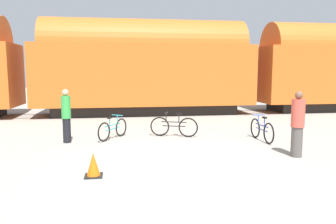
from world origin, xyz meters
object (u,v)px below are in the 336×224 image
(bicycle_teal, at_px, (113,129))
(bicycle_black, at_px, (174,126))
(person_in_red, at_px, (298,124))
(bicycle_blue, at_px, (262,130))
(traffic_cone, at_px, (93,166))
(person_in_green, at_px, (66,115))
(freight_train, at_px, (145,65))

(bicycle_teal, xyz_separation_m, bicycle_black, (2.18, 0.06, 0.02))
(bicycle_black, height_order, person_in_red, person_in_red)
(bicycle_blue, bearing_deg, traffic_cone, -150.68)
(person_in_green, bearing_deg, bicycle_blue, 162.91)
(bicycle_teal, relative_size, traffic_cone, 2.55)
(person_in_red, height_order, person_in_green, person_in_red)
(freight_train, relative_size, person_in_green, 20.44)
(bicycle_teal, height_order, person_in_red, person_in_red)
(bicycle_teal, bearing_deg, traffic_cone, -95.20)
(bicycle_teal, distance_m, bicycle_black, 2.18)
(freight_train, height_order, bicycle_blue, freight_train)
(traffic_cone, bearing_deg, freight_train, 78.89)
(bicycle_blue, height_order, person_in_red, person_in_red)
(bicycle_black, distance_m, traffic_cone, 4.89)
(bicycle_blue, bearing_deg, person_in_green, 173.88)
(person_in_green, bearing_deg, freight_train, -126.23)
(bicycle_teal, distance_m, bicycle_blue, 5.14)
(bicycle_black, relative_size, person_in_green, 0.94)
(freight_train, distance_m, bicycle_blue, 8.49)
(bicycle_teal, xyz_separation_m, bicycle_blue, (5.03, -1.08, 0.02))
(bicycle_teal, xyz_separation_m, traffic_cone, (-0.37, -4.11, -0.10))
(freight_train, relative_size, bicycle_teal, 25.99)
(person_in_red, relative_size, person_in_green, 1.03)
(freight_train, xyz_separation_m, bicycle_black, (0.49, -6.33, -2.30))
(bicycle_blue, relative_size, person_in_green, 0.96)
(freight_train, relative_size, bicycle_black, 21.81)
(bicycle_blue, bearing_deg, freight_train, 114.12)
(bicycle_black, distance_m, person_in_red, 4.40)
(traffic_cone, bearing_deg, person_in_green, 106.83)
(bicycle_blue, xyz_separation_m, traffic_cone, (-5.40, -3.03, -0.12))
(freight_train, height_order, person_in_red, freight_train)
(bicycle_blue, distance_m, traffic_cone, 6.20)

